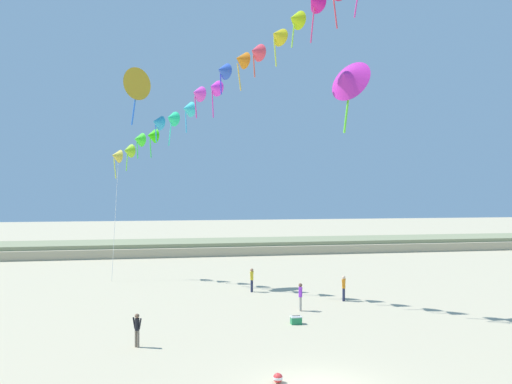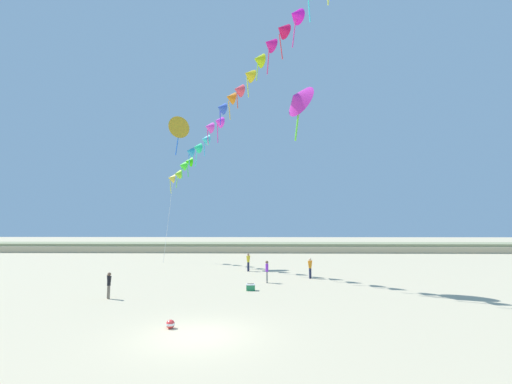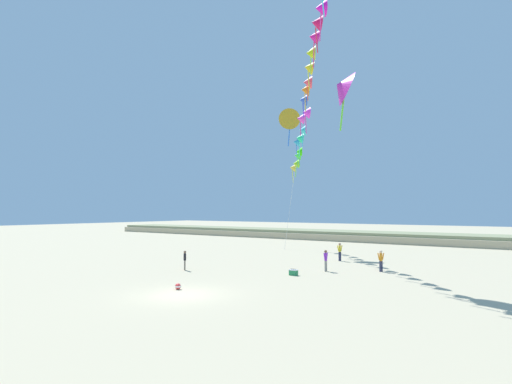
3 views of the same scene
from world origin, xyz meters
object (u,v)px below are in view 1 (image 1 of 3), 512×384
object	(u,v)px
large_kite_low_lead	(347,78)
beach_cooler	(296,320)
person_far_left	(344,286)
person_mid_center	(300,295)
person_near_left	(137,328)
person_near_right	(252,278)
large_kite_mid_trail	(134,85)
beach_ball	(278,378)

from	to	relation	value
large_kite_low_lead	beach_cooler	bearing A→B (deg)	-159.26
person_far_left	person_mid_center	bearing A→B (deg)	-147.32
large_kite_low_lead	beach_cooler	xyz separation A→B (m)	(-3.36, -1.27, -13.39)
person_near_left	beach_cooler	world-z (taller)	person_near_left
person_near_right	large_kite_mid_trail	distance (m)	17.28
large_kite_mid_trail	beach_cooler	size ratio (longest dim) A/B	7.59
large_kite_mid_trail	beach_ball	size ratio (longest dim) A/B	12.10
person_mid_center	person_far_left	bearing A→B (deg)	32.68
person_far_left	beach_ball	distance (m)	15.87
person_mid_center	person_far_left	size ratio (longest dim) A/B	1.00
person_near_left	large_kite_low_lead	xyz separation A→B (m)	(11.61, 4.08, 12.72)
person_near_left	person_far_left	xyz separation A→B (m)	(12.91, 8.16, 0.07)
person_far_left	beach_cooler	bearing A→B (deg)	-131.05
large_kite_mid_trail	beach_ball	distance (m)	28.19
beach_cooler	person_near_right	bearing A→B (deg)	93.53
person_near_right	person_far_left	bearing A→B (deg)	-39.44
large_kite_mid_trail	beach_ball	xyz separation A→B (m)	(5.86, -23.04, -15.15)
person_mid_center	beach_cooler	size ratio (longest dim) A/B	2.86
person_near_left	large_kite_low_lead	bearing A→B (deg)	19.38
person_near_right	large_kite_mid_trail	world-z (taller)	large_kite_mid_trail
person_near_left	person_near_right	world-z (taller)	person_near_right
person_mid_center	beach_cooler	xyz separation A→B (m)	(-1.11, -3.07, -0.74)
person_near_left	large_kite_low_lead	size ratio (longest dim) A/B	0.34
person_near_left	person_near_right	bearing A→B (deg)	58.50
large_kite_mid_trail	beach_cooler	xyz separation A→B (m)	(8.88, -14.52, -15.12)
person_far_left	beach_ball	bearing A→B (deg)	-119.00
person_near_left	person_mid_center	xyz separation A→B (m)	(9.36, 5.88, 0.07)
person_far_left	large_kite_mid_trail	bearing A→B (deg)	145.90
person_near_left	person_near_right	xyz separation A→B (m)	(7.65, 12.49, 0.08)
person_near_right	person_mid_center	size ratio (longest dim) A/B	1.01
person_near_right	beach_cooler	bearing A→B (deg)	-86.47
person_near_left	large_kite_mid_trail	size ratio (longest dim) A/B	0.35
person_near_left	person_far_left	world-z (taller)	person_far_left
person_near_right	person_far_left	world-z (taller)	person_near_right
person_near_left	beach_cooler	distance (m)	8.74
person_near_right	person_far_left	distance (m)	6.81
beach_ball	person_near_left	bearing A→B (deg)	132.49
large_kite_mid_trail	beach_cooler	bearing A→B (deg)	-58.55
person_mid_center	beach_ball	bearing A→B (deg)	-109.63
person_near_left	beach_cooler	size ratio (longest dim) A/B	2.65
person_near_right	person_far_left	xyz separation A→B (m)	(5.26, -4.33, -0.01)
large_kite_mid_trail	person_near_right	bearing A→B (deg)	-30.31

